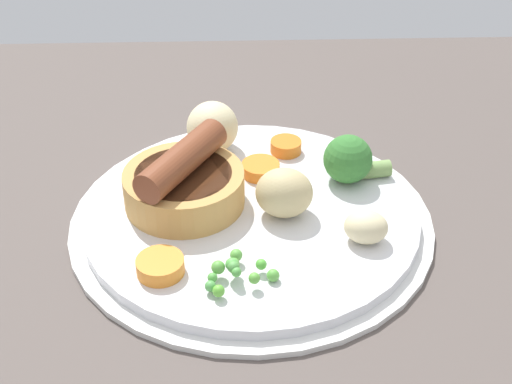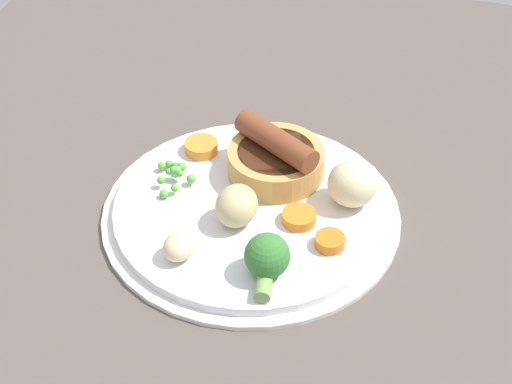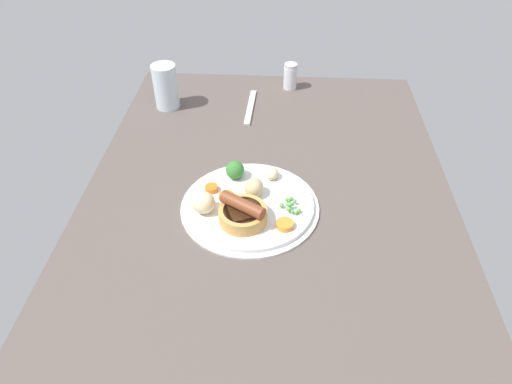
{
  "view_description": "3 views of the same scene",
  "coord_description": "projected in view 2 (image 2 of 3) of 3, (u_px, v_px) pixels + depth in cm",
  "views": [
    {
      "loc": [
        -6.22,
        -41.93,
        38.21
      ],
      "look_at": [
        -4.59,
        4.42,
        5.4
      ],
      "focal_mm": 50.0,
      "sensor_mm": 36.0,
      "label": 1
    },
    {
      "loc": [
        53.79,
        21.02,
        59.27
      ],
      "look_at": [
        -5.85,
        3.79,
        5.44
      ],
      "focal_mm": 60.0,
      "sensor_mm": 36.0,
      "label": 2
    },
    {
      "loc": [
        -74.85,
        -2.09,
        67.98
      ],
      "look_at": [
        -4.1,
        2.34,
        6.56
      ],
      "focal_mm": 32.0,
      "sensor_mm": 36.0,
      "label": 3
    }
  ],
  "objects": [
    {
      "name": "carrot_slice_5",
      "position": [
        330.0,
        241.0,
        0.78
      ],
      "size": [
        3.65,
        3.65,
        1.1
      ],
      "primitive_type": "cylinder",
      "rotation": [
        0.0,
        0.0,
        2.72
      ],
      "color": "orange",
      "rests_on": "dinner_plate"
    },
    {
      "name": "potato_chunk_1",
      "position": [
        179.0,
        246.0,
        0.76
      ],
      "size": [
        3.77,
        3.38,
        2.48
      ],
      "primitive_type": "ellipsoid",
      "rotation": [
        0.0,
        0.0,
        2.94
      ],
      "color": "beige",
      "rests_on": "dinner_plate"
    },
    {
      "name": "pea_pile",
      "position": [
        174.0,
        174.0,
        0.84
      ],
      "size": [
        5.19,
        4.42,
        1.71
      ],
      "color": "#52A34D",
      "rests_on": "dinner_plate"
    },
    {
      "name": "potato_chunk_0",
      "position": [
        352.0,
        184.0,
        0.81
      ],
      "size": [
        5.04,
        5.23,
        4.55
      ],
      "primitive_type": "ellipsoid",
      "rotation": [
        0.0,
        0.0,
        4.6
      ],
      "color": "beige",
      "rests_on": "dinner_plate"
    },
    {
      "name": "carrot_slice_1",
      "position": [
        299.0,
        217.0,
        0.8
      ],
      "size": [
        4.55,
        4.55,
        1.04
      ],
      "primitive_type": "cylinder",
      "rotation": [
        0.0,
        0.0,
        5.42
      ],
      "color": "orange",
      "rests_on": "dinner_plate"
    },
    {
      "name": "carrot_slice_0",
      "position": [
        201.0,
        147.0,
        0.88
      ],
      "size": [
        4.48,
        4.48,
        1.15
      ],
      "primitive_type": "cylinder",
      "rotation": [
        0.0,
        0.0,
        4.32
      ],
      "color": "orange",
      "rests_on": "dinner_plate"
    },
    {
      "name": "dinner_plate",
      "position": [
        251.0,
        212.0,
        0.83
      ],
      "size": [
        28.94,
        28.94,
        1.4
      ],
      "color": "silver",
      "rests_on": "dining_table"
    },
    {
      "name": "dining_table",
      "position": [
        201.0,
        255.0,
        0.81
      ],
      "size": [
        110.0,
        80.0,
        3.0
      ],
      "primitive_type": "cube",
      "color": "#564C47",
      "rests_on": "ground"
    },
    {
      "name": "broccoli_floret_near",
      "position": [
        267.0,
        258.0,
        0.74
      ],
      "size": [
        5.87,
        4.09,
        4.09
      ],
      "rotation": [
        0.0,
        0.0,
        3.3
      ],
      "color": "#387A33",
      "rests_on": "dinner_plate"
    },
    {
      "name": "sausage_pudding",
      "position": [
        276.0,
        158.0,
        0.85
      ],
      "size": [
        9.6,
        9.6,
        5.37
      ],
      "rotation": [
        0.0,
        0.0,
        1.04
      ],
      "color": "tan",
      "rests_on": "dinner_plate"
    },
    {
      "name": "potato_chunk_2",
      "position": [
        237.0,
        206.0,
        0.79
      ],
      "size": [
        4.94,
        4.44,
        3.93
      ],
      "primitive_type": "ellipsoid",
      "rotation": [
        0.0,
        0.0,
        4.58
      ],
      "color": "#CCB77F",
      "rests_on": "dinner_plate"
    }
  ]
}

